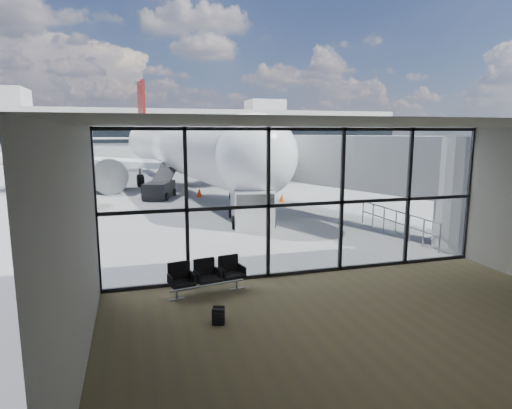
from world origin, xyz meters
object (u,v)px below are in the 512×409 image
service_van (251,205)px  mobile_stairs (78,197)px  backpack (218,316)px  airliner (174,146)px  seating_row (206,274)px  belt_loader (160,188)px

service_van → mobile_stairs: size_ratio=1.17×
backpack → service_van: bearing=89.4°
airliner → mobile_stairs: (-6.66, -10.29, -2.57)m
seating_row → backpack: size_ratio=5.01×
seating_row → airliner: airliner is taller
backpack → service_van: size_ratio=0.10×
backpack → airliner: size_ratio=0.01×
seating_row → backpack: 2.09m
seating_row → belt_loader: belt_loader is taller
belt_loader → backpack: bearing=-70.9°
seating_row → service_van: service_van is taller
seating_row → service_van: bearing=56.5°
seating_row → backpack: seating_row is taller
backpack → belt_loader: belt_loader is taller
service_van → belt_loader: 10.25m
belt_loader → seating_row: bearing=-70.7°
belt_loader → mobile_stairs: size_ratio=1.18×
belt_loader → mobile_stairs: bearing=-134.5°
airliner → mobile_stairs: bearing=-129.7°
backpack → mobile_stairs: size_ratio=0.11×
seating_row → service_van: (3.62, 8.50, 0.39)m
airliner → service_van: (1.93, -17.41, -2.28)m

